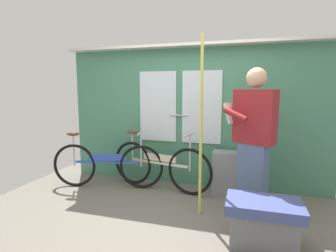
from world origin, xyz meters
TOP-DOWN VIEW (x-y plane):
  - ground_plane at (0.00, 0.00)m, footprint 5.06×3.96m
  - train_door_wall at (-0.01, 1.17)m, footprint 4.06×0.28m
  - bicycle_near_door at (-1.22, 0.65)m, footprint 1.69×0.53m
  - bicycle_leaning_behind at (-0.43, 0.82)m, footprint 1.65×0.50m
  - passenger_reading_newspaper at (0.89, 0.43)m, footprint 0.64×0.59m
  - trash_bin_by_wall at (0.53, 0.96)m, footprint 0.35×0.28m
  - handrail_pole at (0.30, 0.20)m, footprint 0.04×0.04m
  - bench_seat_corner at (0.99, -0.30)m, footprint 0.70×0.44m

SIDE VIEW (x-z plane):
  - ground_plane at x=0.00m, z-range -0.04..0.00m
  - bench_seat_corner at x=0.99m, z-range 0.02..0.47m
  - trash_bin_by_wall at x=0.53m, z-range 0.00..0.61m
  - bicycle_near_door at x=-1.22m, z-range -0.08..0.80m
  - bicycle_leaning_behind at x=-0.43m, z-range -0.08..0.81m
  - passenger_reading_newspaper at x=0.89m, z-range 0.05..1.80m
  - handrail_pole at x=0.30m, z-range 0.00..2.12m
  - train_door_wall at x=-0.01m, z-range 0.05..2.21m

